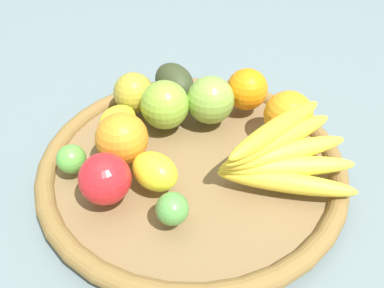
% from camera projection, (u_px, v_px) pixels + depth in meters
% --- Properties ---
extents(ground_plane, '(2.40, 2.40, 0.00)m').
position_uv_depth(ground_plane, '(192.00, 171.00, 0.61)').
color(ground_plane, slate).
rests_on(ground_plane, ground).
extents(basket, '(0.47, 0.47, 0.04)m').
position_uv_depth(basket, '(192.00, 163.00, 0.59)').
color(basket, olive).
rests_on(basket, ground_plane).
extents(apple_2, '(0.10, 0.10, 0.08)m').
position_uv_depth(apple_2, '(210.00, 100.00, 0.62)').
color(apple_2, '#83AC44').
rests_on(apple_2, basket).
extents(lemon_1, '(0.06, 0.07, 0.05)m').
position_uv_depth(lemon_1, '(118.00, 120.00, 0.61)').
color(lemon_1, yellow).
rests_on(lemon_1, basket).
extents(lemon_0, '(0.08, 0.06, 0.05)m').
position_uv_depth(lemon_0, '(155.00, 171.00, 0.52)').
color(lemon_0, yellow).
rests_on(lemon_0, basket).
extents(avocado, '(0.11, 0.10, 0.06)m').
position_uv_depth(avocado, '(174.00, 82.00, 0.68)').
color(avocado, '#333C20').
rests_on(avocado, basket).
extents(lime_0, '(0.06, 0.06, 0.04)m').
position_uv_depth(lime_0, '(71.00, 159.00, 0.54)').
color(lime_0, '#5BAC40').
rests_on(lime_0, basket).
extents(orange_0, '(0.08, 0.08, 0.08)m').
position_uv_depth(orange_0, '(288.00, 115.00, 0.59)').
color(orange_0, orange).
rests_on(orange_0, basket).
extents(apple_3, '(0.10, 0.10, 0.07)m').
position_uv_depth(apple_3, '(105.00, 179.00, 0.49)').
color(apple_3, red).
rests_on(apple_3, basket).
extents(banana_bunch, '(0.19, 0.19, 0.08)m').
position_uv_depth(banana_bunch, '(283.00, 153.00, 0.52)').
color(banana_bunch, yellow).
rests_on(banana_bunch, basket).
extents(apple_0, '(0.09, 0.09, 0.08)m').
position_uv_depth(apple_0, '(165.00, 105.00, 0.61)').
color(apple_0, '#85B037').
rests_on(apple_0, basket).
extents(orange_2, '(0.10, 0.10, 0.08)m').
position_uv_depth(orange_2, '(122.00, 138.00, 0.55)').
color(orange_2, orange).
rests_on(orange_2, basket).
extents(apple_1, '(0.09, 0.09, 0.07)m').
position_uv_depth(apple_1, '(134.00, 93.00, 0.65)').
color(apple_1, '#AB9B2E').
rests_on(apple_1, basket).
extents(lime_1, '(0.05, 0.05, 0.04)m').
position_uv_depth(lime_1, '(172.00, 209.00, 0.47)').
color(lime_1, '#579C44').
rests_on(lime_1, basket).
extents(orange_1, '(0.07, 0.07, 0.07)m').
position_uv_depth(orange_1, '(247.00, 89.00, 0.66)').
color(orange_1, orange).
rests_on(orange_1, basket).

